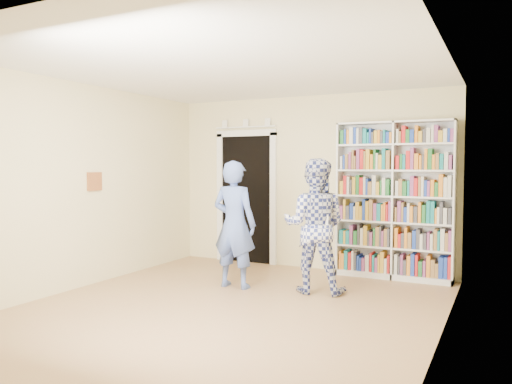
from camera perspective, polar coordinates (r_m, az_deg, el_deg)
floor at (r=5.82m, az=-2.97°, el=-13.08°), size 5.00×5.00×0.00m
ceiling at (r=5.70m, az=-3.05°, el=14.02°), size 5.00×5.00×0.00m
wall_back at (r=7.86m, az=6.07°, el=1.09°), size 4.50×0.00×4.50m
wall_left at (r=6.99m, az=-19.24°, el=0.70°), size 0.00×5.00×5.00m
wall_right at (r=4.89m, az=20.54°, el=-0.26°), size 0.00×5.00×5.00m
bookshelf at (r=7.35m, az=15.51°, el=-0.85°), size 1.63×0.31×2.24m
doorway at (r=8.30m, az=-1.11°, el=0.03°), size 1.10×0.08×2.43m
wall_art at (r=7.12m, az=-17.97°, el=1.16°), size 0.03×0.25×0.25m
man_blue at (r=6.60m, az=-2.49°, el=-3.72°), size 0.61×0.40×1.68m
man_plaid at (r=6.38m, az=6.70°, el=-3.84°), size 0.93×0.78×1.70m
paper_sheet at (r=6.18m, az=7.39°, el=-3.76°), size 0.18×0.07×0.26m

